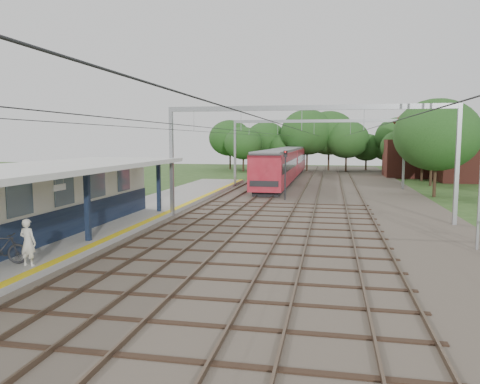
# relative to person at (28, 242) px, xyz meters

# --- Properties ---
(ground) EXTENTS (160.00, 160.00, 0.00)m
(ground) POSITION_rel_person_xyz_m (5.83, -1.56, -1.23)
(ground) COLOR #2D4C1E
(ground) RESTS_ON ground
(ballast_bed) EXTENTS (18.00, 90.00, 0.10)m
(ballast_bed) POSITION_rel_person_xyz_m (9.83, 28.44, -1.18)
(ballast_bed) COLOR #473D33
(ballast_bed) RESTS_ON ground
(platform) EXTENTS (5.00, 52.00, 0.35)m
(platform) POSITION_rel_person_xyz_m (-1.67, 12.44, -1.05)
(platform) COLOR gray
(platform) RESTS_ON ground
(yellow_stripe) EXTENTS (0.45, 52.00, 0.01)m
(yellow_stripe) POSITION_rel_person_xyz_m (0.58, 12.44, -0.87)
(yellow_stripe) COLOR yellow
(yellow_stripe) RESTS_ON platform
(station_building) EXTENTS (3.41, 18.00, 3.40)m
(station_building) POSITION_rel_person_xyz_m (-3.05, 5.44, 0.82)
(station_building) COLOR beige
(station_building) RESTS_ON platform
(canopy) EXTENTS (6.40, 20.00, 3.44)m
(canopy) POSITION_rel_person_xyz_m (-1.94, 4.44, 2.41)
(canopy) COLOR #101B32
(canopy) RESTS_ON platform
(rail_tracks) EXTENTS (11.80, 88.00, 0.15)m
(rail_tracks) POSITION_rel_person_xyz_m (7.33, 28.44, -1.05)
(rail_tracks) COLOR brown
(rail_tracks) RESTS_ON ballast_bed
(catenary_system) EXTENTS (17.22, 88.00, 7.00)m
(catenary_system) POSITION_rel_person_xyz_m (9.22, 23.72, 4.28)
(catenary_system) COLOR gray
(catenary_system) RESTS_ON ground
(tree_band) EXTENTS (31.72, 30.88, 8.82)m
(tree_band) POSITION_rel_person_xyz_m (9.67, 55.56, 3.69)
(tree_band) COLOR #382619
(tree_band) RESTS_ON ground
(house_near) EXTENTS (7.00, 6.12, 7.89)m
(house_near) POSITION_rel_person_xyz_m (26.83, 44.44, 1.76)
(house_near) COLOR brown
(house_near) RESTS_ON ground
(house_far) EXTENTS (8.00, 6.12, 8.66)m
(house_far) POSITION_rel_person_xyz_m (21.83, 50.44, 2.00)
(house_far) COLOR brown
(house_far) RESTS_ON ground
(person) EXTENTS (0.68, 0.48, 1.76)m
(person) POSITION_rel_person_xyz_m (0.00, 0.00, 0.00)
(person) COLOR silver
(person) RESTS_ON platform
(bicycle) EXTENTS (2.05, 0.91, 1.19)m
(bicycle) POSITION_rel_person_xyz_m (-1.18, 0.07, -0.28)
(bicycle) COLOR black
(bicycle) RESTS_ON platform
(train) EXTENTS (2.92, 36.33, 3.83)m
(train) POSITION_rel_person_xyz_m (5.33, 41.77, 0.91)
(train) COLOR black
(train) RESTS_ON ballast_bed
(signal_post) EXTENTS (0.32, 0.29, 4.10)m
(signal_post) POSITION_rel_person_xyz_m (7.18, 22.71, 1.29)
(signal_post) COLOR black
(signal_post) RESTS_ON ground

